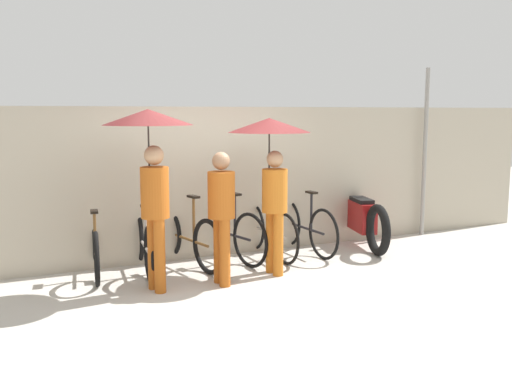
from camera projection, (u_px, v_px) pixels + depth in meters
ground_plane at (251, 292)px, 6.51m from camera, size 30.00×30.00×0.00m
back_wall at (199, 183)px, 7.94m from camera, size 11.98×0.12×2.11m
parked_bicycle_0 at (95, 247)px, 7.15m from camera, size 0.44×1.64×1.07m
parked_bicycle_1 at (144, 243)px, 7.31m from camera, size 0.44×1.73×1.01m
parked_bicycle_2 at (187, 238)px, 7.60m from camera, size 0.53×1.76×1.01m
parked_bicycle_3 at (227, 232)px, 7.88m from camera, size 0.55×1.74×1.07m
parked_bicycle_4 at (268, 230)px, 8.06m from camera, size 0.44×1.67×1.05m
parked_bicycle_5 at (304, 226)px, 8.32m from camera, size 0.44×1.69×1.06m
pedestrian_leading at (150, 148)px, 6.40m from camera, size 1.03×1.03×2.07m
pedestrian_center at (221, 208)px, 6.66m from camera, size 0.32×0.32×1.58m
pedestrian_trailing at (271, 150)px, 7.09m from camera, size 1.04×1.04×1.96m
motorcycle at (361, 219)px, 8.75m from camera, size 0.78×2.04×0.94m
awning_pole at (425, 153)px, 9.35m from camera, size 0.07×0.07×2.74m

